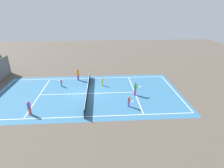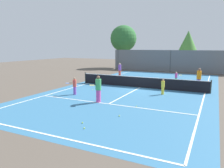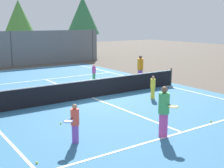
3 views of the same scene
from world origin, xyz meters
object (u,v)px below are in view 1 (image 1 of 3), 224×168
Objects in this scene: player_2 at (61,83)px; tennis_ball_8 at (131,86)px; tennis_ball_4 at (111,105)px; tennis_ball_7 at (83,100)px; tennis_ball_11 at (163,88)px; tennis_ball_12 at (146,87)px; tennis_ball_10 at (75,85)px; tennis_ball_9 at (82,116)px; tennis_ball_3 at (70,110)px; tennis_ball_13 at (138,114)px; player_0 at (78,75)px; player_4 at (29,108)px; player_3 at (129,101)px; tennis_ball_5 at (61,95)px; tennis_ball_0 at (63,93)px; player_5 at (135,89)px; tennis_ball_2 at (161,90)px; player_1 at (102,82)px; tennis_ball_6 at (39,88)px; tennis_ball_1 at (71,86)px.

player_2 is 10.28m from tennis_ball_8.
tennis_ball_7 is (1.45, 3.45, 0.00)m from tennis_ball_4.
tennis_ball_11 and tennis_ball_12 have the same top height.
player_2 is 2.06m from tennis_ball_10.
tennis_ball_8 and tennis_ball_9 have the same top height.
tennis_ball_3 is 1.00× the size of tennis_ball_13.
player_0 is 27.67× the size of tennis_ball_7.
tennis_ball_8 is at bearing -61.88° from player_4.
player_3 is at bearing 167.54° from tennis_ball_8.
tennis_ball_5 and tennis_ball_12 have the same top height.
tennis_ball_0 is at bearing -28.14° from player_4.
tennis_ball_3 is (-3.31, 8.10, -0.90)m from player_5.
tennis_ball_10 is (0.26, -1.96, -0.58)m from player_2.
tennis_ball_2 is 2.12m from tennis_ball_12.
player_4 reaches higher than tennis_ball_12.
player_1 is at bearing -94.19° from tennis_ball_10.
player_5 is at bearing -125.13° from player_0.
player_0 is 27.67× the size of tennis_ball_11.
tennis_ball_2 is at bearing -68.97° from tennis_ball_3.
tennis_ball_6 is at bearing 77.61° from player_5.
player_3 is at bearing -124.73° from player_2.
player_1 is 8.33m from tennis_ball_9.
tennis_ball_5 is at bearing 62.04° from tennis_ball_7.
tennis_ball_12 is at bearing -40.75° from player_5.
tennis_ball_12 is at bearing -81.39° from tennis_ball_5.
tennis_ball_9 is at bearing -168.27° from tennis_ball_10.
player_1 reaches higher than tennis_ball_3.
tennis_ball_10 is 1.00× the size of tennis_ball_13.
player_3 is 9.31m from tennis_ball_5.
player_3 is (-6.21, -3.02, 0.07)m from player_1.
tennis_ball_0 is at bearing -30.25° from tennis_ball_5.
tennis_ball_0 is 1.00× the size of tennis_ball_3.
tennis_ball_8 is 7.21m from tennis_ball_13.
tennis_ball_6 is (6.76, 1.15, -0.84)m from player_4.
tennis_ball_3 is at bearing 81.19° from tennis_ball_13.
tennis_ball_1 is 1.00× the size of tennis_ball_3.
tennis_ball_11 is 8.00m from tennis_ball_13.
player_1 is at bearing 25.93° from player_3.
tennis_ball_4 is (1.40, -8.94, -0.84)m from player_4.
tennis_ball_13 is at bearing -119.96° from tennis_ball_6.
player_3 is at bearing -71.65° from tennis_ball_9.
tennis_ball_5 is 3.35m from tennis_ball_10.
tennis_ball_3 is at bearing -156.31° from tennis_ball_5.
tennis_ball_6 is at bearing 62.05° from tennis_ball_4.
tennis_ball_1 is at bearing 47.11° from tennis_ball_13.
tennis_ball_8 and tennis_ball_12 have the same top height.
player_4 reaches higher than tennis_ball_6.
tennis_ball_0 is at bearing 161.78° from tennis_ball_1.
tennis_ball_13 is (-5.17, -9.35, 0.00)m from tennis_ball_5.
tennis_ball_2 is at bearing -98.86° from tennis_ball_1.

